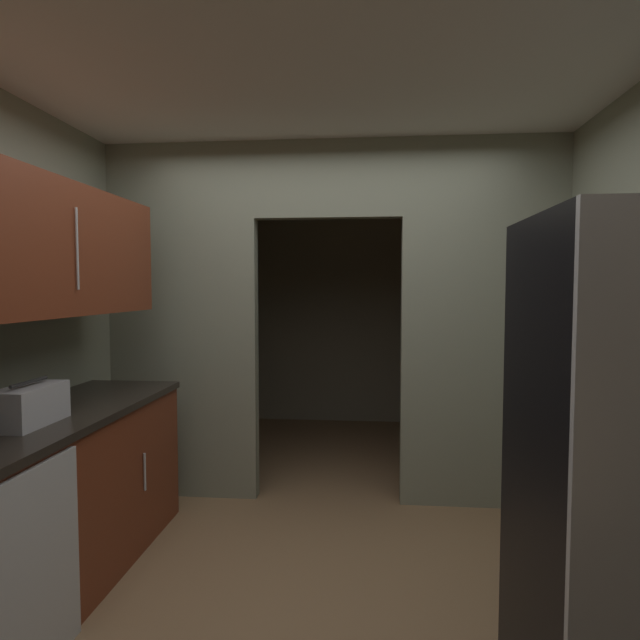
% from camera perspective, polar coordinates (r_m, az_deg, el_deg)
% --- Properties ---
extents(ground, '(20.00, 20.00, 0.00)m').
position_cam_1_polar(ground, '(2.87, -1.48, -29.33)').
color(ground, brown).
extents(kitchen_overhead_slab, '(3.66, 6.92, 0.06)m').
position_cam_1_polar(kitchen_overhead_slab, '(3.04, -0.47, 24.02)').
color(kitchen_overhead_slab, silver).
extents(kitchen_partition, '(3.26, 0.12, 2.59)m').
position_cam_1_polar(kitchen_partition, '(3.87, 1.18, 1.01)').
color(kitchen_partition, gray).
rests_on(kitchen_partition, ground).
extents(adjoining_room_shell, '(3.26, 2.43, 2.59)m').
position_cam_1_polar(adjoining_room_shell, '(5.54, 2.41, 0.80)').
color(adjoining_room_shell, gray).
rests_on(adjoining_room_shell, ground).
extents(refrigerator, '(0.71, 0.80, 1.80)m').
position_cam_1_polar(refrigerator, '(2.18, 30.57, -14.42)').
color(refrigerator, black).
rests_on(refrigerator, ground).
extents(lower_cabinet_run, '(0.63, 2.02, 0.91)m').
position_cam_1_polar(lower_cabinet_run, '(3.18, -26.71, -17.05)').
color(lower_cabinet_run, maroon).
rests_on(lower_cabinet_run, ground).
extents(dishwasher, '(0.02, 0.56, 0.85)m').
position_cam_1_polar(dishwasher, '(2.60, -27.77, -22.59)').
color(dishwasher, '#B7BABC').
rests_on(dishwasher, ground).
extents(upper_cabinet_counterside, '(0.36, 1.82, 0.67)m').
position_cam_1_polar(upper_cabinet_counterside, '(2.99, -27.39, 6.70)').
color(upper_cabinet_counterside, maroon).
extents(boombox, '(0.19, 0.38, 0.21)m').
position_cam_1_polar(boombox, '(2.88, -28.46, -7.97)').
color(boombox, '#B2B2B7').
rests_on(boombox, lower_cabinet_run).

